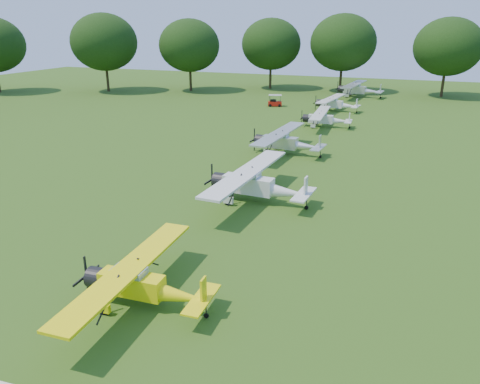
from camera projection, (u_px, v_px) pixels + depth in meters
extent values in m
plane|color=#254F13|center=(233.00, 205.00, 30.91)|extent=(160.00, 160.00, 0.00)
cylinder|color=#302212|center=(443.00, 83.00, 74.95)|extent=(0.44, 0.44, 4.51)
ellipsoid|color=black|center=(448.00, 47.00, 73.07)|extent=(10.52, 10.52, 8.94)
cylinder|color=#302212|center=(341.00, 78.00, 80.76)|extent=(0.44, 0.44, 4.74)
ellipsoid|color=black|center=(343.00, 43.00, 78.79)|extent=(11.05, 11.05, 9.39)
cylinder|color=#302212|center=(270.00, 76.00, 84.78)|extent=(0.44, 0.44, 4.49)
ellipsoid|color=black|center=(271.00, 44.00, 82.91)|extent=(10.47, 10.47, 8.90)
cylinder|color=#302212|center=(191.00, 78.00, 81.71)|extent=(0.44, 0.44, 4.44)
ellipsoid|color=black|center=(189.00, 45.00, 79.86)|extent=(10.36, 10.36, 8.80)
cylinder|color=#302212|center=(107.00, 77.00, 81.10)|extent=(0.44, 0.44, 4.77)
ellipsoid|color=black|center=(104.00, 42.00, 79.11)|extent=(11.14, 11.14, 9.47)
cube|color=#FFF20A|center=(132.00, 284.00, 19.74)|extent=(2.86, 0.94, 0.93)
cone|color=#FFF20A|center=(184.00, 297.00, 19.07)|extent=(2.51, 0.88, 0.80)
cube|color=#8CA5B2|center=(129.00, 274.00, 19.60)|extent=(1.45, 0.86, 0.49)
cylinder|color=black|center=(98.00, 278.00, 20.24)|extent=(0.83, 0.95, 0.92)
cube|color=black|center=(86.00, 275.00, 20.41)|extent=(0.06, 0.11, 1.86)
cube|color=#FFF20A|center=(129.00, 269.00, 19.52)|extent=(1.61, 9.43, 0.12)
cube|color=#FFF20A|center=(203.00, 291.00, 18.65)|extent=(0.11, 0.49, 1.15)
cube|color=#FFF20A|center=(202.00, 299.00, 18.82)|extent=(0.84, 2.51, 0.08)
cylinder|color=black|center=(104.00, 309.00, 19.19)|extent=(0.54, 0.16, 0.53)
cylinder|color=black|center=(132.00, 282.00, 21.16)|extent=(0.54, 0.16, 0.53)
cylinder|color=black|center=(206.00, 316.00, 19.01)|extent=(0.21, 0.08, 0.21)
cube|color=silver|center=(248.00, 185.00, 31.25)|extent=(3.47, 1.22, 1.12)
cone|color=silver|center=(289.00, 193.00, 30.20)|extent=(3.04, 1.14, 0.96)
cube|color=#8CA5B2|center=(247.00, 176.00, 31.09)|extent=(1.77, 1.08, 0.59)
cylinder|color=black|center=(221.00, 181.00, 32.02)|extent=(1.03, 1.17, 1.11)
cube|color=black|center=(212.00, 180.00, 32.29)|extent=(0.07, 0.13, 2.24)
cube|color=silver|center=(247.00, 172.00, 31.00)|extent=(2.22, 11.40, 0.15)
cube|color=silver|center=(306.00, 187.00, 29.61)|extent=(0.14, 0.59, 1.39)
cube|color=silver|center=(304.00, 194.00, 29.82)|extent=(1.09, 3.04, 0.10)
cylinder|color=black|center=(228.00, 201.00, 30.70)|extent=(0.65, 0.21, 0.64)
cylinder|color=black|center=(244.00, 188.00, 33.00)|extent=(0.65, 0.21, 0.64)
cylinder|color=black|center=(306.00, 208.00, 30.04)|extent=(0.26, 0.10, 0.26)
cube|color=silver|center=(280.00, 142.00, 42.62)|extent=(3.27, 1.18, 1.05)
cone|color=silver|center=(309.00, 147.00, 41.62)|extent=(2.86, 1.10, 0.90)
cube|color=#8CA5B2|center=(279.00, 136.00, 42.47)|extent=(1.66, 1.03, 0.55)
cylinder|color=black|center=(261.00, 140.00, 43.37)|extent=(0.97, 1.10, 1.04)
cube|color=black|center=(254.00, 140.00, 43.62)|extent=(0.07, 0.12, 2.10)
cube|color=silver|center=(279.00, 134.00, 42.39)|extent=(2.21, 10.70, 0.14)
cube|color=silver|center=(320.00, 143.00, 41.05)|extent=(0.14, 0.56, 1.30)
cube|color=silver|center=(319.00, 147.00, 41.25)|extent=(1.05, 2.86, 0.09)
cylinder|color=black|center=(267.00, 153.00, 42.12)|extent=(0.61, 0.20, 0.60)
cylinder|color=black|center=(276.00, 146.00, 44.26)|extent=(0.61, 0.20, 0.60)
cylinder|color=black|center=(320.00, 157.00, 41.45)|extent=(0.25, 0.10, 0.24)
cube|color=silver|center=(321.00, 119.00, 53.64)|extent=(2.82, 0.99, 0.91)
cone|color=silver|center=(341.00, 121.00, 53.04)|extent=(2.47, 0.92, 0.78)
cube|color=#8CA5B2|center=(320.00, 115.00, 53.51)|extent=(1.43, 0.88, 0.48)
cylinder|color=black|center=(306.00, 118.00, 54.10)|extent=(0.83, 0.95, 0.90)
cube|color=black|center=(302.00, 118.00, 54.25)|extent=(0.06, 0.11, 1.82)
cube|color=silver|center=(320.00, 113.00, 53.43)|extent=(1.80, 9.24, 0.12)
cube|color=silver|center=(349.00, 118.00, 52.66)|extent=(0.11, 0.48, 1.13)
cube|color=silver|center=(348.00, 121.00, 52.81)|extent=(0.88, 2.46, 0.08)
cylinder|color=black|center=(313.00, 126.00, 53.08)|extent=(0.53, 0.17, 0.52)
cylinder|color=black|center=(316.00, 122.00, 55.03)|extent=(0.53, 0.17, 0.52)
cylinder|color=black|center=(349.00, 128.00, 53.01)|extent=(0.21, 0.08, 0.21)
cube|color=silver|center=(332.00, 104.00, 63.35)|extent=(2.99, 1.22, 0.95)
cone|color=silver|center=(350.00, 106.00, 62.33)|extent=(2.63, 1.13, 0.82)
cube|color=#8CA5B2|center=(332.00, 100.00, 63.22)|extent=(1.55, 1.01, 0.50)
cylinder|color=black|center=(320.00, 103.00, 64.11)|extent=(0.93, 1.04, 0.94)
cube|color=black|center=(316.00, 103.00, 64.37)|extent=(0.07, 0.11, 1.91)
cube|color=silver|center=(332.00, 98.00, 63.14)|extent=(2.52, 9.72, 0.13)
cube|color=silver|center=(357.00, 103.00, 61.78)|extent=(0.15, 0.51, 1.18)
cube|color=silver|center=(356.00, 106.00, 61.95)|extent=(1.09, 2.62, 0.08)
cylinder|color=black|center=(324.00, 110.00, 62.96)|extent=(0.56, 0.21, 0.54)
cylinder|color=black|center=(329.00, 107.00, 64.85)|extent=(0.56, 0.21, 0.54)
cylinder|color=black|center=(357.00, 112.00, 62.13)|extent=(0.23, 0.10, 0.22)
cube|color=silver|center=(355.00, 90.00, 75.27)|extent=(3.60, 1.39, 1.15)
cone|color=silver|center=(373.00, 92.00, 74.09)|extent=(3.16, 1.29, 0.99)
cube|color=#8CA5B2|center=(354.00, 86.00, 75.11)|extent=(1.85, 1.18, 0.60)
cylinder|color=black|center=(342.00, 89.00, 76.14)|extent=(1.10, 1.23, 1.14)
cube|color=black|center=(338.00, 89.00, 76.43)|extent=(0.08, 0.14, 2.30)
cube|color=silver|center=(354.00, 84.00, 75.02)|extent=(2.75, 11.73, 0.15)
cube|color=silver|center=(381.00, 89.00, 73.45)|extent=(0.17, 0.61, 1.43)
cube|color=silver|center=(380.00, 92.00, 73.66)|extent=(1.24, 3.15, 0.10)
cylinder|color=black|center=(347.00, 96.00, 74.76)|extent=(0.67, 0.24, 0.66)
cylinder|color=black|center=(351.00, 93.00, 77.07)|extent=(0.67, 0.24, 0.66)
cylinder|color=black|center=(380.00, 98.00, 73.88)|extent=(0.27, 0.11, 0.26)
cube|color=red|center=(275.00, 104.00, 67.04)|extent=(2.14, 1.54, 0.61)
cube|color=black|center=(273.00, 101.00, 66.94)|extent=(1.02, 1.14, 0.39)
cube|color=silver|center=(275.00, 95.00, 66.63)|extent=(2.08, 1.60, 0.07)
cylinder|color=black|center=(270.00, 106.00, 66.65)|extent=(0.40, 0.22, 0.39)
cylinder|color=black|center=(270.00, 104.00, 67.67)|extent=(0.40, 0.22, 0.39)
cylinder|color=black|center=(279.00, 106.00, 66.55)|extent=(0.40, 0.22, 0.39)
cylinder|color=black|center=(279.00, 104.00, 67.57)|extent=(0.40, 0.22, 0.39)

